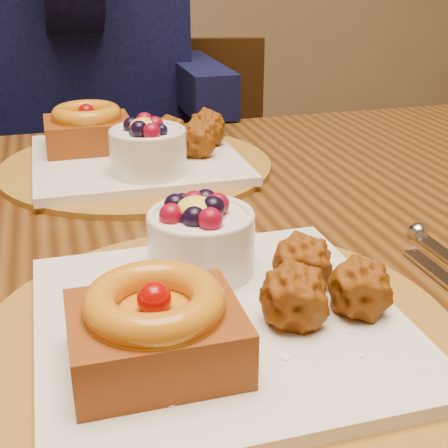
{
  "coord_description": "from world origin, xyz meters",
  "views": [
    {
      "loc": [
        -0.15,
        -0.57,
        1.04
      ],
      "look_at": [
        -0.02,
        -0.11,
        0.83
      ],
      "focal_mm": 50.0,
      "sensor_mm": 36.0,
      "label": 1
    }
  ],
  "objects_px": {
    "chair_far": "(181,207)",
    "place_setting_near": "(214,305)",
    "place_setting_far": "(133,150)",
    "dining_table": "(169,290)",
    "diner": "(71,12)"
  },
  "relations": [
    {
      "from": "place_setting_near",
      "to": "diner",
      "type": "bearing_deg",
      "value": 92.84
    },
    {
      "from": "place_setting_near",
      "to": "place_setting_far",
      "type": "xyz_separation_m",
      "value": [
        -0.0,
        0.43,
        0.0
      ]
    },
    {
      "from": "place_setting_far",
      "to": "chair_far",
      "type": "xyz_separation_m",
      "value": [
        0.17,
        0.54,
        -0.31
      ]
    },
    {
      "from": "diner",
      "to": "place_setting_near",
      "type": "bearing_deg",
      "value": -96.91
    },
    {
      "from": "place_setting_far",
      "to": "diner",
      "type": "bearing_deg",
      "value": 95.33
    },
    {
      "from": "place_setting_near",
      "to": "place_setting_far",
      "type": "distance_m",
      "value": 0.43
    },
    {
      "from": "place_setting_near",
      "to": "diner",
      "type": "relative_size",
      "value": 0.44
    },
    {
      "from": "place_setting_far",
      "to": "dining_table",
      "type": "bearing_deg",
      "value": -89.05
    },
    {
      "from": "chair_far",
      "to": "diner",
      "type": "relative_size",
      "value": 0.98
    },
    {
      "from": "chair_far",
      "to": "place_setting_near",
      "type": "bearing_deg",
      "value": -87.02
    },
    {
      "from": "place_setting_near",
      "to": "chair_far",
      "type": "relative_size",
      "value": 0.45
    },
    {
      "from": "place_setting_far",
      "to": "chair_far",
      "type": "distance_m",
      "value": 0.64
    },
    {
      "from": "dining_table",
      "to": "place_setting_far",
      "type": "relative_size",
      "value": 4.21
    },
    {
      "from": "place_setting_near",
      "to": "chair_far",
      "type": "xyz_separation_m",
      "value": [
        0.17,
        0.96,
        -0.31
      ]
    },
    {
      "from": "dining_table",
      "to": "diner",
      "type": "bearing_deg",
      "value": 93.98
    }
  ]
}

